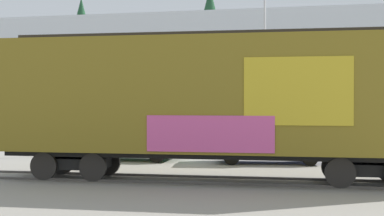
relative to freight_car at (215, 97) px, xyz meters
name	(u,v)px	position (x,y,z in m)	size (l,w,h in m)	color
ground_plane	(252,182)	(1.20, 0.00, -2.73)	(260.00, 260.00, 0.00)	gray
track	(263,181)	(1.56, 0.07, -2.69)	(60.01, 4.31, 0.08)	#4C4742
freight_car	(215,97)	(0.00, 0.00, 0.00)	(14.33, 3.31, 4.87)	olive
flagpole	(261,38)	(0.48, 11.84, 3.31)	(1.31, 0.93, 9.56)	silver
hillside	(295,73)	(1.25, 59.91, 3.90)	(114.06, 33.23, 18.13)	silver
parked_car_green	(128,141)	(-4.86, 5.41, -1.90)	(4.49, 1.98, 1.67)	#1E5933
parked_car_blue	(267,143)	(1.30, 5.43, -1.87)	(4.81, 2.31, 1.76)	navy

